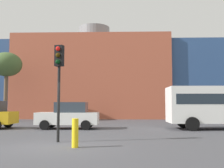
# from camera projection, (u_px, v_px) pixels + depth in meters

# --- Properties ---
(ground_plane) EXTENTS (200.00, 200.00, 0.00)m
(ground_plane) POSITION_uv_depth(u_px,v_px,m) (55.00, 147.00, 9.97)
(ground_plane) COLOR #47474C
(building_backdrop) EXTENTS (38.08, 10.29, 11.74)m
(building_backdrop) POSITION_uv_depth(u_px,v_px,m) (94.00, 80.00, 34.84)
(building_backdrop) COLOR #B2563D
(building_backdrop) RESTS_ON ground_plane
(parked_car_2) EXTENTS (4.01, 1.97, 1.74)m
(parked_car_2) POSITION_uv_depth(u_px,v_px,m) (69.00, 116.00, 17.62)
(parked_car_2) COLOR white
(parked_car_2) RESTS_ON ground_plane
(white_bus) EXTENTS (6.80, 2.62, 2.72)m
(white_bus) POSITION_uv_depth(u_px,v_px,m) (221.00, 104.00, 17.31)
(white_bus) COLOR white
(white_bus) RESTS_ON ground_plane
(traffic_light_island) EXTENTS (0.40, 0.39, 4.10)m
(traffic_light_island) POSITION_uv_depth(u_px,v_px,m) (59.00, 71.00, 11.42)
(traffic_light_island) COLOR black
(traffic_light_island) RESTS_ON ground_plane
(bare_tree_1) EXTENTS (2.99, 2.99, 6.79)m
(bare_tree_1) POSITION_uv_depth(u_px,v_px,m) (7.00, 65.00, 26.63)
(bare_tree_1) COLOR brown
(bare_tree_1) RESTS_ON ground_plane
(bollard_yellow_0) EXTENTS (0.24, 0.24, 1.05)m
(bollard_yellow_0) POSITION_uv_depth(u_px,v_px,m) (75.00, 133.00, 9.79)
(bollard_yellow_0) COLOR yellow
(bollard_yellow_0) RESTS_ON ground_plane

